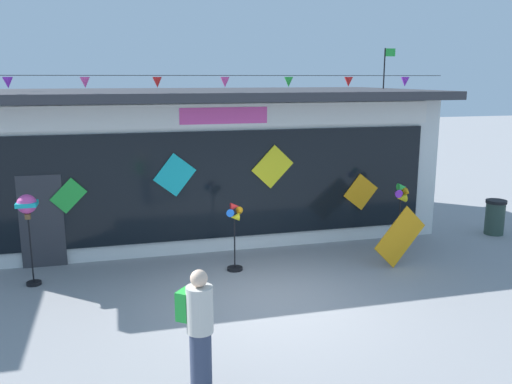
% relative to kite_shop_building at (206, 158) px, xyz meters
% --- Properties ---
extents(ground_plane, '(80.00, 80.00, 0.00)m').
position_rel_kite_shop_building_xyz_m(ground_plane, '(0.25, -5.52, -1.85)').
color(ground_plane, gray).
extents(kite_shop_building, '(11.38, 5.78, 4.91)m').
position_rel_kite_shop_building_xyz_m(kite_shop_building, '(0.00, 0.00, 0.00)').
color(kite_shop_building, silver).
rests_on(kite_shop_building, ground_plane).
extents(wind_spinner_far_left, '(0.38, 0.38, 1.82)m').
position_rel_kite_shop_building_xyz_m(wind_spinner_far_left, '(-4.05, -3.58, -0.35)').
color(wind_spinner_far_left, black).
rests_on(wind_spinner_far_left, ground_plane).
extents(wind_spinner_left, '(0.39, 0.33, 1.47)m').
position_rel_kite_shop_building_xyz_m(wind_spinner_left, '(-0.05, -3.82, -0.90)').
color(wind_spinner_left, black).
rests_on(wind_spinner_left, ground_plane).
extents(wind_spinner_center_left, '(0.44, 0.29, 1.66)m').
position_rel_kite_shop_building_xyz_m(wind_spinner_center_left, '(3.84, -3.69, -0.65)').
color(wind_spinner_center_left, black).
rests_on(wind_spinner_center_left, ground_plane).
extents(person_near_camera, '(0.47, 0.45, 1.68)m').
position_rel_kite_shop_building_xyz_m(person_near_camera, '(-1.48, -8.10, -0.96)').
color(person_near_camera, '#333D56').
rests_on(person_near_camera, ground_plane).
extents(trash_bin, '(0.52, 0.52, 0.90)m').
position_rel_kite_shop_building_xyz_m(trash_bin, '(7.04, -2.90, -1.39)').
color(trash_bin, '#2D4238').
rests_on(trash_bin, ground_plane).
extents(display_kite_on_ground, '(1.29, 0.23, 1.29)m').
position_rel_kite_shop_building_xyz_m(display_kite_on_ground, '(3.43, -4.42, -1.21)').
color(display_kite_on_ground, orange).
rests_on(display_kite_on_ground, ground_plane).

